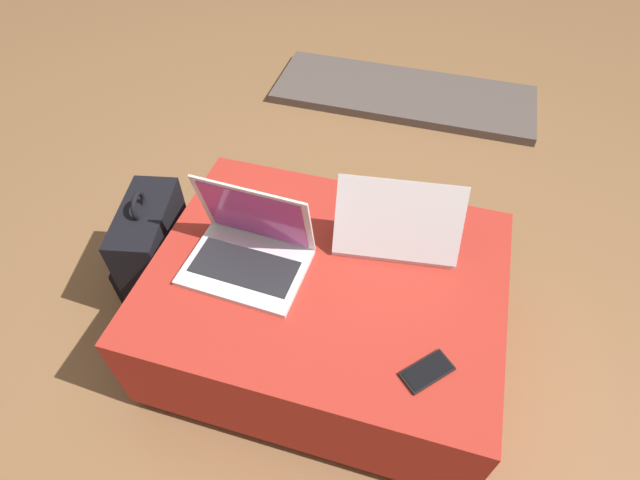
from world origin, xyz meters
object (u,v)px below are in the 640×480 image
at_px(laptop_near, 249,249).
at_px(laptop_far, 396,228).
at_px(cell_phone, 427,371).
at_px(backpack, 154,252).

relative_size(laptop_near, laptop_far, 0.91).
distance_m(laptop_far, cell_phone, 0.46).
height_order(laptop_near, backpack, laptop_near).
distance_m(laptop_far, backpack, 0.87).
relative_size(cell_phone, backpack, 0.30).
xyz_separation_m(laptop_near, laptop_far, (0.40, 0.21, -0.00)).
bearing_deg(cell_phone, backpack, -154.06).
distance_m(laptop_near, laptop_far, 0.45).
bearing_deg(laptop_far, backpack, 1.42).
xyz_separation_m(laptop_far, backpack, (-0.82, -0.13, -0.25)).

